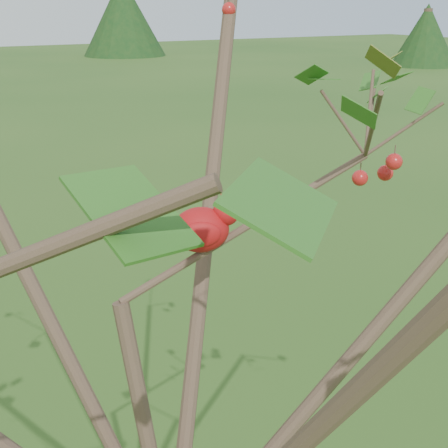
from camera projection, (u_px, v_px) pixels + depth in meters
crabapple_tree at (178, 237)px, 1.17m from camera, size 2.35×2.05×2.95m
cardinal at (204, 227)px, 1.32m from camera, size 0.20×0.13×0.14m
distant_trees at (6, 28)px, 24.45m from camera, size 40.38×14.90×3.80m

